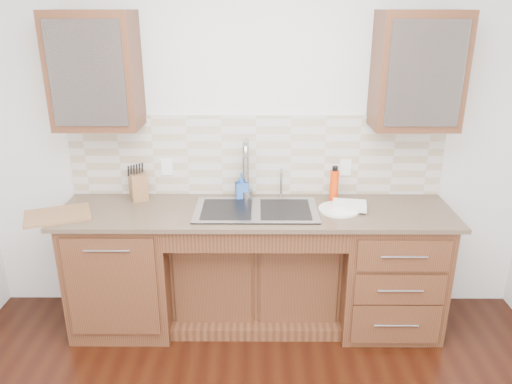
{
  "coord_description": "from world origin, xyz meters",
  "views": [
    {
      "loc": [
        0.01,
        -1.73,
        2.23
      ],
      "look_at": [
        0.0,
        1.4,
        1.05
      ],
      "focal_mm": 35.0,
      "sensor_mm": 36.0,
      "label": 1
    }
  ],
  "objects_px": {
    "water_bottle": "(334,186)",
    "plate": "(339,209)",
    "soap_bottle": "(242,186)",
    "cutting_board": "(58,215)",
    "knife_block": "(138,185)"
  },
  "relations": [
    {
      "from": "water_bottle",
      "to": "knife_block",
      "type": "distance_m",
      "value": 1.41
    },
    {
      "from": "soap_bottle",
      "to": "cutting_board",
      "type": "relative_size",
      "value": 0.46
    },
    {
      "from": "plate",
      "to": "water_bottle",
      "type": "bearing_deg",
      "value": 94.16
    },
    {
      "from": "plate",
      "to": "soap_bottle",
      "type": "bearing_deg",
      "value": 161.17
    },
    {
      "from": "plate",
      "to": "knife_block",
      "type": "height_order",
      "value": "knife_block"
    },
    {
      "from": "soap_bottle",
      "to": "knife_block",
      "type": "bearing_deg",
      "value": 167.25
    },
    {
      "from": "knife_block",
      "to": "water_bottle",
      "type": "bearing_deg",
      "value": -25.43
    },
    {
      "from": "soap_bottle",
      "to": "cutting_board",
      "type": "distance_m",
      "value": 1.26
    },
    {
      "from": "knife_block",
      "to": "cutting_board",
      "type": "bearing_deg",
      "value": -167.07
    },
    {
      "from": "water_bottle",
      "to": "cutting_board",
      "type": "height_order",
      "value": "water_bottle"
    },
    {
      "from": "water_bottle",
      "to": "plate",
      "type": "height_order",
      "value": "water_bottle"
    },
    {
      "from": "soap_bottle",
      "to": "water_bottle",
      "type": "xyz_separation_m",
      "value": [
        0.66,
        -0.05,
        0.02
      ]
    },
    {
      "from": "soap_bottle",
      "to": "cutting_board",
      "type": "xyz_separation_m",
      "value": [
        -1.21,
        -0.34,
        -0.09
      ]
    },
    {
      "from": "plate",
      "to": "knife_block",
      "type": "relative_size",
      "value": 1.42
    },
    {
      "from": "soap_bottle",
      "to": "water_bottle",
      "type": "bearing_deg",
      "value": -16.59
    }
  ]
}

